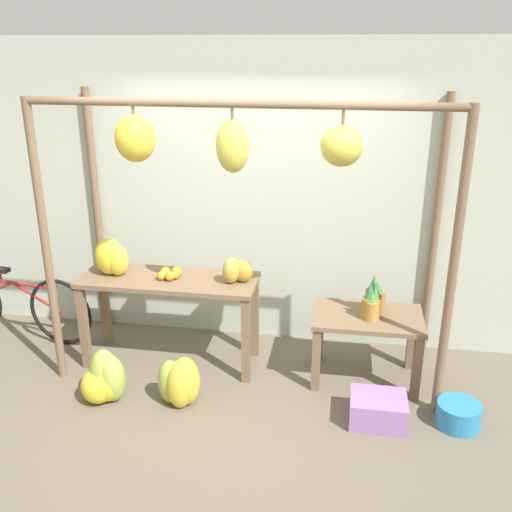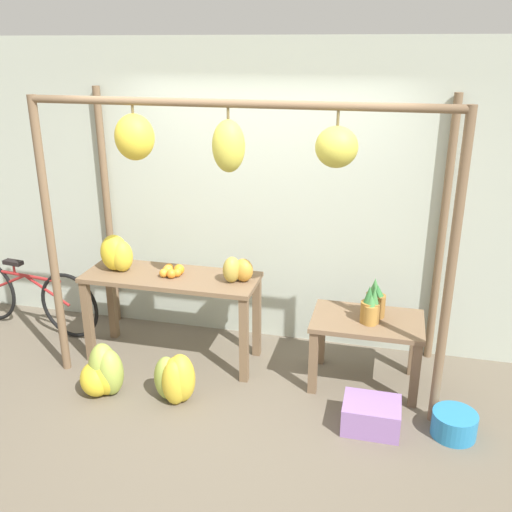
% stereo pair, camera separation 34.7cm
% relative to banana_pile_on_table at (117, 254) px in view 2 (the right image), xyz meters
% --- Properties ---
extents(ground_plane, '(20.00, 20.00, 0.00)m').
position_rel_banana_pile_on_table_xyz_m(ground_plane, '(1.20, -0.77, -0.97)').
color(ground_plane, '#665B4C').
extents(shop_wall_back, '(8.00, 0.08, 2.80)m').
position_rel_banana_pile_on_table_xyz_m(shop_wall_back, '(1.20, 0.67, 0.43)').
color(shop_wall_back, '#B7C1B2').
rests_on(shop_wall_back, ground_plane).
extents(stall_awning, '(3.22, 1.15, 2.37)m').
position_rel_banana_pile_on_table_xyz_m(stall_awning, '(1.17, -0.23, 0.80)').
color(stall_awning, brown).
rests_on(stall_awning, ground_plane).
extents(display_table_main, '(1.55, 0.55, 0.82)m').
position_rel_banana_pile_on_table_xyz_m(display_table_main, '(0.50, -0.00, -0.30)').
color(display_table_main, brown).
rests_on(display_table_main, ground_plane).
extents(display_table_side, '(0.91, 0.58, 0.61)m').
position_rel_banana_pile_on_table_xyz_m(display_table_side, '(2.23, -0.02, -0.49)').
color(display_table_side, brown).
rests_on(display_table_side, ground_plane).
extents(banana_pile_on_table, '(0.33, 0.26, 0.33)m').
position_rel_banana_pile_on_table_xyz_m(banana_pile_on_table, '(0.00, 0.00, 0.00)').
color(banana_pile_on_table, gold).
rests_on(banana_pile_on_table, display_table_main).
extents(orange_pile, '(0.20, 0.21, 0.09)m').
position_rel_banana_pile_on_table_xyz_m(orange_pile, '(0.52, 0.00, -0.11)').
color(orange_pile, orange).
rests_on(orange_pile, display_table_main).
extents(pineapple_cluster, '(0.19, 0.29, 0.34)m').
position_rel_banana_pile_on_table_xyz_m(pineapple_cluster, '(2.26, -0.01, -0.24)').
color(pineapple_cluster, '#B27F38').
rests_on(pineapple_cluster, display_table_side).
extents(banana_pile_ground_left, '(0.46, 0.42, 0.44)m').
position_rel_banana_pile_on_table_xyz_m(banana_pile_ground_left, '(0.15, -0.68, -0.79)').
color(banana_pile_ground_left, '#9EB247').
rests_on(banana_pile_ground_left, ground_plane).
extents(banana_pile_ground_right, '(0.44, 0.34, 0.42)m').
position_rel_banana_pile_on_table_xyz_m(banana_pile_ground_right, '(0.77, -0.65, -0.78)').
color(banana_pile_ground_right, gold).
rests_on(banana_pile_ground_right, ground_plane).
extents(fruit_crate_white, '(0.43, 0.34, 0.22)m').
position_rel_banana_pile_on_table_xyz_m(fruit_crate_white, '(2.32, -0.63, -0.86)').
color(fruit_crate_white, '#9970B7').
rests_on(fruit_crate_white, ground_plane).
extents(blue_bucket, '(0.33, 0.33, 0.19)m').
position_rel_banana_pile_on_table_xyz_m(blue_bucket, '(2.92, -0.57, -0.88)').
color(blue_bucket, teal).
rests_on(blue_bucket, ground_plane).
extents(parked_bicycle, '(1.68, 0.27, 0.72)m').
position_rel_banana_pile_on_table_xyz_m(parked_bicycle, '(-1.13, 0.20, -0.62)').
color(parked_bicycle, black).
rests_on(parked_bicycle, ground_plane).
extents(papaya_pile, '(0.30, 0.25, 0.23)m').
position_rel_banana_pile_on_table_xyz_m(papaya_pile, '(1.11, 0.00, -0.05)').
color(papaya_pile, '#B2993D').
rests_on(papaya_pile, display_table_main).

